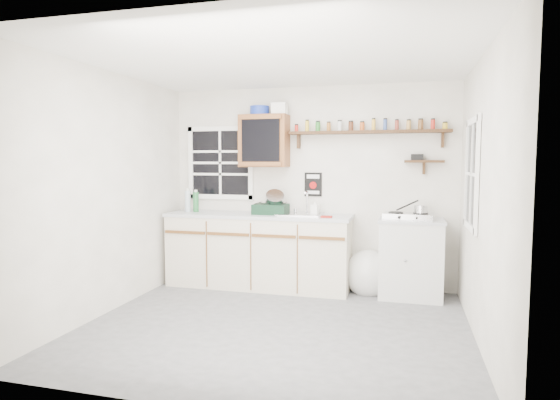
{
  "coord_description": "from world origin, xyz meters",
  "views": [
    {
      "loc": [
        1.17,
        -4.21,
        1.57
      ],
      "look_at": [
        -0.11,
        0.55,
        1.16
      ],
      "focal_mm": 30.0,
      "sensor_mm": 36.0,
      "label": 1
    }
  ],
  "objects_px": {
    "main_cabinet": "(258,250)",
    "right_cabinet": "(411,258)",
    "spice_shelf": "(368,131)",
    "hotplate": "(408,216)",
    "upper_cabinet": "(264,141)",
    "dish_rack": "(272,206)"
  },
  "relations": [
    {
      "from": "right_cabinet",
      "to": "spice_shelf",
      "type": "xyz_separation_m",
      "value": [
        -0.52,
        0.19,
        1.48
      ]
    },
    {
      "from": "right_cabinet",
      "to": "dish_rack",
      "type": "xyz_separation_m",
      "value": [
        -1.66,
        -0.01,
        0.56
      ]
    },
    {
      "from": "main_cabinet",
      "to": "spice_shelf",
      "type": "xyz_separation_m",
      "value": [
        1.31,
        0.21,
        1.47
      ]
    },
    {
      "from": "upper_cabinet",
      "to": "hotplate",
      "type": "height_order",
      "value": "upper_cabinet"
    },
    {
      "from": "hotplate",
      "to": "spice_shelf",
      "type": "bearing_deg",
      "value": 161.93
    },
    {
      "from": "upper_cabinet",
      "to": "hotplate",
      "type": "relative_size",
      "value": 1.13
    },
    {
      "from": "right_cabinet",
      "to": "dish_rack",
      "type": "bearing_deg",
      "value": -179.82
    },
    {
      "from": "hotplate",
      "to": "upper_cabinet",
      "type": "bearing_deg",
      "value": -179.28
    },
    {
      "from": "right_cabinet",
      "to": "hotplate",
      "type": "distance_m",
      "value": 0.49
    },
    {
      "from": "dish_rack",
      "to": "main_cabinet",
      "type": "bearing_deg",
      "value": -173.38
    },
    {
      "from": "upper_cabinet",
      "to": "dish_rack",
      "type": "bearing_deg",
      "value": -42.31
    },
    {
      "from": "right_cabinet",
      "to": "upper_cabinet",
      "type": "distance_m",
      "value": 2.26
    },
    {
      "from": "dish_rack",
      "to": "right_cabinet",
      "type": "bearing_deg",
      "value": 0.02
    },
    {
      "from": "right_cabinet",
      "to": "spice_shelf",
      "type": "bearing_deg",
      "value": 160.19
    },
    {
      "from": "upper_cabinet",
      "to": "hotplate",
      "type": "bearing_deg",
      "value": -4.49
    },
    {
      "from": "spice_shelf",
      "to": "hotplate",
      "type": "height_order",
      "value": "spice_shelf"
    },
    {
      "from": "main_cabinet",
      "to": "hotplate",
      "type": "distance_m",
      "value": 1.86
    },
    {
      "from": "main_cabinet",
      "to": "upper_cabinet",
      "type": "distance_m",
      "value": 1.37
    },
    {
      "from": "upper_cabinet",
      "to": "dish_rack",
      "type": "distance_m",
      "value": 0.83
    },
    {
      "from": "right_cabinet",
      "to": "upper_cabinet",
      "type": "height_order",
      "value": "upper_cabinet"
    },
    {
      "from": "main_cabinet",
      "to": "right_cabinet",
      "type": "height_order",
      "value": "main_cabinet"
    },
    {
      "from": "upper_cabinet",
      "to": "hotplate",
      "type": "distance_m",
      "value": 1.97
    }
  ]
}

